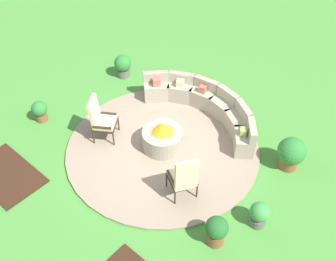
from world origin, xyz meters
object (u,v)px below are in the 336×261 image
object	(u,v)px
potted_plant_3	(259,214)
potted_plant_1	(123,65)
fire_pit	(163,137)
potted_plant_4	(291,153)
curved_stone_bench	(206,106)
potted_plant_0	(40,111)
potted_plant_2	(216,230)
lounge_chair_front_right	(184,177)
lounge_chair_front_left	(101,119)

from	to	relation	value
potted_plant_3	potted_plant_1	bearing A→B (deg)	162.08
fire_pit	potted_plant_4	xyz separation A→B (m)	(2.62, 1.48, 0.10)
potted_plant_3	curved_stone_bench	bearing A→B (deg)	144.86
potted_plant_0	potted_plant_2	distance (m)	5.65
potted_plant_2	fire_pit	bearing A→B (deg)	153.19
curved_stone_bench	potted_plant_3	world-z (taller)	curved_stone_bench
potted_plant_3	potted_plant_4	size ratio (longest dim) A/B	0.72
fire_pit	potted_plant_4	size ratio (longest dim) A/B	1.19
lounge_chair_front_right	potted_plant_0	world-z (taller)	lounge_chair_front_right
fire_pit	potted_plant_1	xyz separation A→B (m)	(-2.99, 1.55, 0.02)
fire_pit	curved_stone_bench	size ratio (longest dim) A/B	0.26
fire_pit	potted_plant_2	xyz separation A→B (m)	(2.51, -1.27, 0.03)
fire_pit	potted_plant_2	distance (m)	2.81
potted_plant_1	lounge_chair_front_left	bearing A→B (deg)	-54.66
potted_plant_0	potted_plant_2	xyz separation A→B (m)	(5.65, 0.07, 0.07)
curved_stone_bench	potted_plant_0	size ratio (longest dim) A/B	6.30
potted_plant_2	potted_plant_3	world-z (taller)	potted_plant_2
potted_plant_0	lounge_chair_front_left	bearing A→B (deg)	19.36
fire_pit	lounge_chair_front_left	size ratio (longest dim) A/B	0.85
curved_stone_bench	lounge_chair_front_left	size ratio (longest dim) A/B	3.23
potted_plant_0	potted_plant_2	size ratio (longest dim) A/B	0.83
potted_plant_4	potted_plant_1	bearing A→B (deg)	179.26
curved_stone_bench	potted_plant_2	size ratio (longest dim) A/B	5.26
curved_stone_bench	potted_plant_2	distance (m)	3.81
potted_plant_0	potted_plant_1	size ratio (longest dim) A/B	0.84
potted_plant_1	potted_plant_3	size ratio (longest dim) A/B	1.18
potted_plant_1	fire_pit	bearing A→B (deg)	-27.43
lounge_chair_front_right	potted_plant_1	world-z (taller)	lounge_chair_front_right
lounge_chair_front_right	fire_pit	bearing A→B (deg)	86.48
potted_plant_1	curved_stone_bench	bearing A→B (deg)	1.84
potted_plant_4	lounge_chair_front_right	bearing A→B (deg)	-119.45
potted_plant_3	fire_pit	bearing A→B (deg)	173.02
lounge_chair_front_left	potted_plant_2	bearing A→B (deg)	48.26
lounge_chair_front_left	potted_plant_1	xyz separation A→B (m)	(-1.61, 2.27, -0.26)
lounge_chair_front_right	potted_plant_3	distance (m)	1.69
fire_pit	potted_plant_2	bearing A→B (deg)	-26.81
lounge_chair_front_right	potted_plant_1	xyz separation A→B (m)	(-4.32, 2.37, -0.26)
lounge_chair_front_left	lounge_chair_front_right	size ratio (longest dim) A/B	1.01
potted_plant_1	potted_plant_3	xyz separation A→B (m)	(5.91, -1.91, -0.06)
lounge_chair_front_left	potted_plant_0	xyz separation A→B (m)	(-1.76, -0.62, -0.32)
fire_pit	lounge_chair_front_right	size ratio (longest dim) A/B	0.86
potted_plant_0	potted_plant_4	size ratio (longest dim) A/B	0.71
fire_pit	lounge_chair_front_left	world-z (taller)	lounge_chair_front_left
potted_plant_3	potted_plant_4	distance (m)	1.87
potted_plant_2	curved_stone_bench	bearing A→B (deg)	129.99
curved_stone_bench	potted_plant_3	xyz separation A→B (m)	(2.85, -2.01, -0.06)
potted_plant_2	potted_plant_3	distance (m)	1.00
potted_plant_1	potted_plant_4	bearing A→B (deg)	-0.74
potted_plant_1	potted_plant_0	bearing A→B (deg)	-92.97
curved_stone_bench	lounge_chair_front_right	size ratio (longest dim) A/B	3.26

